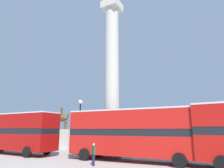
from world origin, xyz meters
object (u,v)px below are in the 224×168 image
object	(u,v)px
equestrian_statue	(60,136)
pedestrian_near_lamp	(94,153)
monument_column	(112,98)
street_lamp	(80,120)
bus_a	(15,131)
bus_b	(132,132)

from	to	relation	value
equestrian_statue	pedestrian_near_lamp	bearing A→B (deg)	-53.13
monument_column	pedestrian_near_lamp	bearing A→B (deg)	-72.30
street_lamp	bus_a	bearing A→B (deg)	-156.61
bus_a	bus_b	xyz separation A→B (m)	(13.52, 1.42, -0.02)
bus_b	equestrian_statue	size ratio (longest dim) A/B	1.91
street_lamp	pedestrian_near_lamp	xyz separation A→B (m)	(5.04, -4.68, -2.72)
bus_a	monument_column	bearing A→B (deg)	26.88
monument_column	bus_b	distance (m)	6.37
street_lamp	pedestrian_near_lamp	bearing A→B (deg)	-42.87
monument_column	pedestrian_near_lamp	size ratio (longest dim) A/B	12.01
pedestrian_near_lamp	monument_column	bearing A→B (deg)	145.82
monument_column	equestrian_statue	world-z (taller)	monument_column
street_lamp	pedestrian_near_lamp	distance (m)	7.40
monument_column	equestrian_statue	size ratio (longest dim) A/B	3.22
equestrian_statue	bus_b	bearing A→B (deg)	-40.20
bus_a	street_lamp	size ratio (longest dim) A/B	1.91
monument_column	equestrian_statue	bearing A→B (deg)	162.47
monument_column	street_lamp	size ratio (longest dim) A/B	3.29
monument_column	pedestrian_near_lamp	distance (m)	8.71
bus_a	bus_b	distance (m)	13.60
equestrian_statue	street_lamp	xyz separation A→B (m)	(7.64, -5.28, 2.00)
equestrian_statue	pedestrian_near_lamp	xyz separation A→B (m)	(12.68, -9.96, -0.72)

